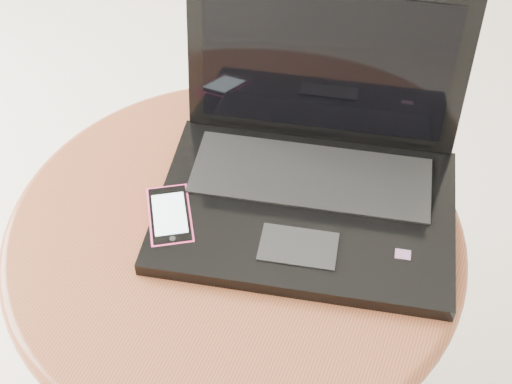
% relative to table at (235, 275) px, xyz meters
% --- Properties ---
extents(table, '(0.63, 0.63, 0.50)m').
position_rel_table_xyz_m(table, '(0.00, 0.00, 0.00)').
color(table, brown).
rests_on(table, ground).
extents(laptop, '(0.45, 0.39, 0.26)m').
position_rel_table_xyz_m(laptop, '(0.07, 0.10, 0.15)').
color(laptop, black).
rests_on(laptop, table).
extents(phone_black, '(0.12, 0.11, 0.01)m').
position_rel_table_xyz_m(phone_black, '(-0.06, -0.01, 0.11)').
color(phone_black, black).
rests_on(phone_black, table).
extents(phone_pink, '(0.10, 0.12, 0.01)m').
position_rel_table_xyz_m(phone_pink, '(-0.08, -0.02, 0.12)').
color(phone_pink, '#F33A79').
rests_on(phone_pink, phone_black).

